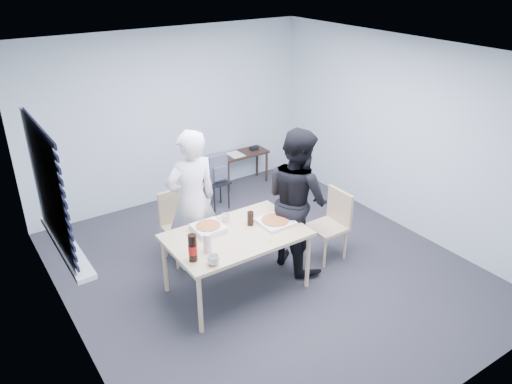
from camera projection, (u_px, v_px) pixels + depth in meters
room at (52, 196)px, 4.74m from camera, size 5.00×5.00×5.00m
dining_table at (236, 238)px, 5.52m from camera, size 1.51×0.96×0.74m
chair_far at (179, 220)px, 6.23m from camera, size 0.42×0.42×0.89m
chair_right at (333, 220)px, 6.24m from camera, size 0.42×0.42×0.89m
person_white at (192, 201)px, 5.88m from camera, size 0.65×0.42×1.77m
person_black at (297, 199)px, 5.92m from camera, size 0.47×0.86×1.77m
side_table at (243, 157)px, 8.24m from camera, size 0.83×0.37×0.55m
stool at (217, 187)px, 7.50m from camera, size 0.33×0.33×0.45m
backpack at (217, 168)px, 7.35m from camera, size 0.29×0.22×0.41m
pizza_box_a at (208, 228)px, 5.52m from camera, size 0.32×0.32×0.08m
pizza_box_b at (275, 221)px, 5.69m from camera, size 0.37×0.37×0.05m
mug_a at (213, 260)px, 4.94m from camera, size 0.17×0.17×0.10m
mug_b at (226, 218)px, 5.72m from camera, size 0.10×0.10×0.09m
cola_glass at (250, 218)px, 5.64m from camera, size 0.08×0.08×0.16m
soda_bottle at (193, 248)px, 4.96m from camera, size 0.09×0.09×0.29m
plastic_cups at (207, 243)px, 5.13m from camera, size 0.12×0.12×0.21m
rubber_band at (270, 241)px, 5.35m from camera, size 0.07×0.07×0.00m
papers at (236, 154)px, 8.13m from camera, size 0.32×0.36×0.01m
black_box at (254, 148)px, 8.31m from camera, size 0.13×0.10×0.06m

